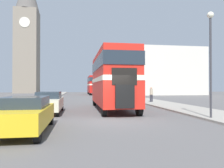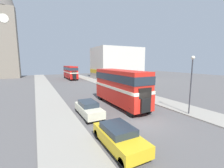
{
  "view_description": "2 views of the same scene",
  "coord_description": "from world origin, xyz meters",
  "px_view_note": "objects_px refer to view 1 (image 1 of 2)",
  "views": [
    {
      "loc": [
        -1.78,
        -11.56,
        1.83
      ],
      "look_at": [
        0.91,
        5.66,
        2.03
      ],
      "focal_mm": 35.0,
      "sensor_mm": 36.0,
      "label": 1
    },
    {
      "loc": [
        -8.32,
        -10.0,
        5.35
      ],
      "look_at": [
        0.91,
        7.84,
        2.42
      ],
      "focal_mm": 24.0,
      "sensor_mm": 36.0,
      "label": 2
    }
  ],
  "objects_px": {
    "bus_distant": "(94,84)",
    "church_tower": "(27,30)",
    "street_lamp": "(211,48)",
    "pedestrian_walking": "(151,93)",
    "bicycle_on_pavement": "(136,96)",
    "car_parked_mid": "(49,102)",
    "double_decker_bus": "(112,77)",
    "car_parked_near": "(25,114)"
  },
  "relations": [
    {
      "from": "bus_distant",
      "to": "car_parked_near",
      "type": "distance_m",
      "value": 41.0
    },
    {
      "from": "bus_distant",
      "to": "pedestrian_walking",
      "type": "xyz_separation_m",
      "value": [
        4.59,
        -26.26,
        -1.4
      ]
    },
    {
      "from": "car_parked_mid",
      "to": "church_tower",
      "type": "bearing_deg",
      "value": 104.09
    },
    {
      "from": "car_parked_near",
      "to": "pedestrian_walking",
      "type": "height_order",
      "value": "pedestrian_walking"
    },
    {
      "from": "double_decker_bus",
      "to": "car_parked_mid",
      "type": "bearing_deg",
      "value": -159.86
    },
    {
      "from": "double_decker_bus",
      "to": "church_tower",
      "type": "xyz_separation_m",
      "value": [
        -16.66,
        46.1,
        15.03
      ]
    },
    {
      "from": "church_tower",
      "to": "double_decker_bus",
      "type": "bearing_deg",
      "value": -70.13
    },
    {
      "from": "pedestrian_walking",
      "to": "church_tower",
      "type": "bearing_deg",
      "value": 119.05
    },
    {
      "from": "double_decker_bus",
      "to": "bus_distant",
      "type": "relative_size",
      "value": 0.92
    },
    {
      "from": "bus_distant",
      "to": "car_parked_mid",
      "type": "bearing_deg",
      "value": -99.16
    },
    {
      "from": "car_parked_mid",
      "to": "pedestrian_walking",
      "type": "bearing_deg",
      "value": 38.35
    },
    {
      "from": "double_decker_bus",
      "to": "pedestrian_walking",
      "type": "distance_m",
      "value": 8.46
    },
    {
      "from": "car_parked_mid",
      "to": "church_tower",
      "type": "height_order",
      "value": "church_tower"
    },
    {
      "from": "double_decker_bus",
      "to": "street_lamp",
      "type": "height_order",
      "value": "street_lamp"
    },
    {
      "from": "double_decker_bus",
      "to": "car_parked_near",
      "type": "relative_size",
      "value": 2.21
    },
    {
      "from": "bicycle_on_pavement",
      "to": "double_decker_bus",
      "type": "bearing_deg",
      "value": -112.85
    },
    {
      "from": "bus_distant",
      "to": "church_tower",
      "type": "height_order",
      "value": "church_tower"
    },
    {
      "from": "car_parked_mid",
      "to": "double_decker_bus",
      "type": "bearing_deg",
      "value": 20.14
    },
    {
      "from": "car_parked_near",
      "to": "bicycle_on_pavement",
      "type": "relative_size",
      "value": 2.48
    },
    {
      "from": "pedestrian_walking",
      "to": "church_tower",
      "type": "distance_m",
      "value": 48.46
    },
    {
      "from": "bicycle_on_pavement",
      "to": "street_lamp",
      "type": "relative_size",
      "value": 0.3
    },
    {
      "from": "church_tower",
      "to": "car_parked_mid",
      "type": "bearing_deg",
      "value": -75.91
    },
    {
      "from": "bus_distant",
      "to": "pedestrian_walking",
      "type": "relative_size",
      "value": 6.4
    },
    {
      "from": "car_parked_near",
      "to": "street_lamp",
      "type": "height_order",
      "value": "street_lamp"
    },
    {
      "from": "bus_distant",
      "to": "church_tower",
      "type": "distance_m",
      "value": 26.84
    },
    {
      "from": "car_parked_mid",
      "to": "church_tower",
      "type": "distance_m",
      "value": 52.1
    },
    {
      "from": "street_lamp",
      "to": "church_tower",
      "type": "bearing_deg",
      "value": 112.11
    },
    {
      "from": "double_decker_bus",
      "to": "car_parked_mid",
      "type": "distance_m",
      "value": 5.3
    },
    {
      "from": "car_parked_near",
      "to": "pedestrian_walking",
      "type": "relative_size",
      "value": 2.65
    },
    {
      "from": "double_decker_bus",
      "to": "bus_distant",
      "type": "distance_m",
      "value": 32.56
    },
    {
      "from": "bus_distant",
      "to": "street_lamp",
      "type": "distance_m",
      "value": 38.9
    },
    {
      "from": "pedestrian_walking",
      "to": "bicycle_on_pavement",
      "type": "bearing_deg",
      "value": 89.3
    },
    {
      "from": "street_lamp",
      "to": "church_tower",
      "type": "distance_m",
      "value": 58.02
    },
    {
      "from": "bus_distant",
      "to": "car_parked_near",
      "type": "relative_size",
      "value": 2.41
    },
    {
      "from": "pedestrian_walking",
      "to": "street_lamp",
      "type": "height_order",
      "value": "street_lamp"
    },
    {
      "from": "bus_distant",
      "to": "car_parked_mid",
      "type": "xyz_separation_m",
      "value": [
        -5.52,
        -34.26,
        -1.69
      ]
    },
    {
      "from": "bus_distant",
      "to": "car_parked_near",
      "type": "xyz_separation_m",
      "value": [
        -5.65,
        -40.57,
        -1.71
      ]
    },
    {
      "from": "pedestrian_walking",
      "to": "street_lamp",
      "type": "bearing_deg",
      "value": -94.07
    },
    {
      "from": "car_parked_near",
      "to": "pedestrian_walking",
      "type": "bearing_deg",
      "value": 54.4
    },
    {
      "from": "car_parked_mid",
      "to": "pedestrian_walking",
      "type": "height_order",
      "value": "pedestrian_walking"
    },
    {
      "from": "double_decker_bus",
      "to": "bus_distant",
      "type": "height_order",
      "value": "double_decker_bus"
    },
    {
      "from": "car_parked_near",
      "to": "church_tower",
      "type": "bearing_deg",
      "value": 102.37
    }
  ]
}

